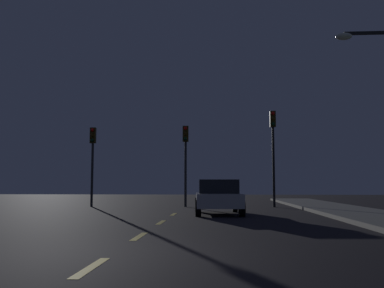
{
  "coord_description": "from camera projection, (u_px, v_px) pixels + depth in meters",
  "views": [
    {
      "loc": [
        1.9,
        -7.49,
        1.22
      ],
      "look_at": [
        0.45,
        15.16,
        3.42
      ],
      "focal_mm": 39.61,
      "sensor_mm": 36.0,
      "label": 1
    }
  ],
  "objects": [
    {
      "name": "traffic_signal_right",
      "position": [
        273.0,
        140.0,
        23.66
      ],
      "size": [
        0.32,
        0.38,
        5.36
      ],
      "color": "black",
      "rests_on": "ground_plane"
    },
    {
      "name": "lane_stripe_second",
      "position": [
        139.0,
        236.0,
        10.02
      ],
      "size": [
        0.16,
        1.6,
        0.01
      ],
      "primitive_type": "cube",
      "color": "#EACC4C",
      "rests_on": "ground_plane"
    },
    {
      "name": "lane_stripe_third",
      "position": [
        161.0,
        222.0,
        13.8
      ],
      "size": [
        0.16,
        1.6,
        0.01
      ],
      "primitive_type": "cube",
      "color": "#EACC4C",
      "rests_on": "ground_plane"
    },
    {
      "name": "traffic_signal_center",
      "position": [
        186.0,
        150.0,
        23.92
      ],
      "size": [
        0.32,
        0.38,
        4.56
      ],
      "color": "#2D2D30",
      "rests_on": "ground_plane"
    },
    {
      "name": "lane_stripe_fourth",
      "position": [
        174.0,
        214.0,
        17.57
      ],
      "size": [
        0.16,
        1.6,
        0.01
      ],
      "primitive_type": "cube",
      "color": "#EACC4C",
      "rests_on": "ground_plane"
    },
    {
      "name": "lane_stripe_nearest",
      "position": [
        91.0,
        267.0,
        6.25
      ],
      "size": [
        0.16,
        1.6,
        0.01
      ],
      "primitive_type": "cube",
      "color": "#EACC4C",
      "rests_on": "ground_plane"
    },
    {
      "name": "ground_plane",
      "position": [
        163.0,
        221.0,
        14.39
      ],
      "size": [
        80.0,
        80.0,
        0.0
      ],
      "primitive_type": "plane",
      "color": "black"
    },
    {
      "name": "traffic_signal_left",
      "position": [
        93.0,
        151.0,
        24.26
      ],
      "size": [
        0.32,
        0.38,
        4.51
      ],
      "color": "#2D2D30",
      "rests_on": "ground_plane"
    },
    {
      "name": "car_stopped_ahead",
      "position": [
        218.0,
        197.0,
        17.76
      ],
      "size": [
        2.12,
        4.04,
        1.44
      ],
      "color": "silver",
      "rests_on": "ground_plane"
    }
  ]
}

